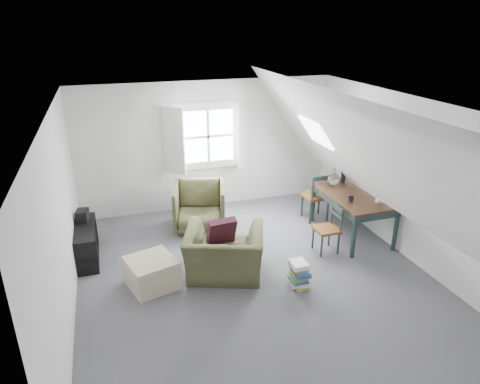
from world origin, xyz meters
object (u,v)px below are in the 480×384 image
object	(u,v)px
armchair_near	(225,274)
dining_chair_near	(328,228)
dining_chair_far	(317,196)
ottoman	(152,273)
media_shelf	(85,245)
armchair_far	(200,227)
magazine_stack	(299,274)
dining_table	(353,199)

from	to	relation	value
armchair_near	dining_chair_near	distance (m)	1.84
dining_chair_far	dining_chair_near	world-z (taller)	dining_chair_far
ottoman	dining_chair_far	size ratio (longest dim) A/B	0.67
media_shelf	armchair_far	bearing A→B (deg)	18.43
ottoman	magazine_stack	distance (m)	2.09
media_shelf	magazine_stack	size ratio (longest dim) A/B	2.83
armchair_near	ottoman	size ratio (longest dim) A/B	1.77
ottoman	magazine_stack	xyz separation A→B (m)	(1.98, -0.65, -0.02)
armchair_near	magazine_stack	world-z (taller)	magazine_stack
dining_chair_near	media_shelf	distance (m)	3.86
media_shelf	dining_chair_far	bearing A→B (deg)	5.41
armchair_near	ottoman	xyz separation A→B (m)	(-1.06, 0.04, 0.21)
armchair_near	magazine_stack	size ratio (longest dim) A/B	2.93
ottoman	dining_chair_far	distance (m)	3.46
dining_chair_near	magazine_stack	distance (m)	1.18
dining_table	ottoman	bearing A→B (deg)	-173.38
dining_chair_near	magazine_stack	xyz separation A→B (m)	(-0.86, -0.77, -0.22)
dining_chair_near	dining_chair_far	bearing A→B (deg)	167.33
armchair_near	armchair_far	distance (m)	1.64
ottoman	dining_table	xyz separation A→B (m)	(3.51, 0.51, 0.47)
magazine_stack	dining_chair_far	bearing A→B (deg)	57.14
armchair_far	dining_chair_far	xyz separation A→B (m)	(2.15, -0.35, 0.49)
ottoman	media_shelf	distance (m)	1.37
dining_table	dining_chair_near	bearing A→B (deg)	-151.57
armchair_far	ottoman	world-z (taller)	ottoman
dining_chair_far	dining_chair_near	size ratio (longest dim) A/B	1.19
dining_chair_far	dining_chair_near	distance (m)	1.19
armchair_far	magazine_stack	world-z (taller)	armchair_far
armchair_far	dining_chair_near	distance (m)	2.35
dining_chair_near	magazine_stack	size ratio (longest dim) A/B	2.08
dining_chair_far	dining_chair_near	bearing A→B (deg)	67.31
armchair_far	dining_table	world-z (taller)	dining_table
dining_table	media_shelf	xyz separation A→B (m)	(-4.41, 0.52, -0.43)
armchair_far	dining_table	bearing A→B (deg)	-9.65
armchair_far	dining_chair_far	bearing A→B (deg)	5.08
magazine_stack	armchair_near	bearing A→B (deg)	146.58
magazine_stack	ottoman	bearing A→B (deg)	161.81
media_shelf	magazine_stack	bearing A→B (deg)	-27.94
dining_table	dining_chair_near	distance (m)	0.82
armchair_far	media_shelf	size ratio (longest dim) A/B	0.85
dining_chair_near	armchair_far	bearing A→B (deg)	-124.30
armchair_far	dining_table	size ratio (longest dim) A/B	0.58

